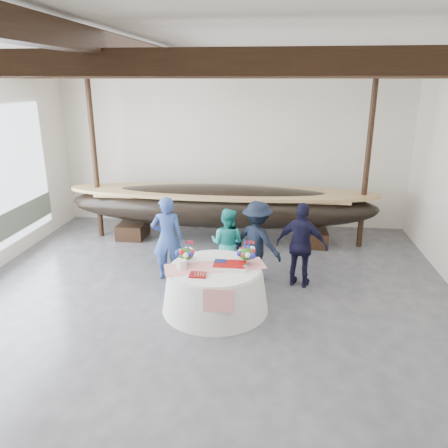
# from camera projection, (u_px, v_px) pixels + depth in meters

# --- Properties ---
(floor) EXTENTS (10.00, 12.00, 0.01)m
(floor) POSITION_uv_depth(u_px,v_px,m) (197.00, 329.00, 7.62)
(floor) COLOR #3D3D42
(floor) RESTS_ON ground
(wall_back) EXTENTS (10.00, 0.02, 4.50)m
(wall_back) POSITION_uv_depth(u_px,v_px,m) (232.00, 149.00, 12.57)
(wall_back) COLOR silver
(wall_back) RESTS_ON ground
(ceiling) EXTENTS (10.00, 12.00, 0.01)m
(ceiling) POSITION_uv_depth(u_px,v_px,m) (191.00, 53.00, 6.20)
(ceiling) COLOR white
(ceiling) RESTS_ON wall_back
(pavilion_structure) EXTENTS (9.80, 11.76, 4.50)m
(pavilion_structure) POSITION_uv_depth(u_px,v_px,m) (201.00, 88.00, 7.09)
(pavilion_structure) COLOR black
(pavilion_structure) RESTS_ON ground
(longboat_display) EXTENTS (8.16, 1.63, 1.53)m
(longboat_display) POSITION_uv_depth(u_px,v_px,m) (221.00, 206.00, 11.52)
(longboat_display) COLOR black
(longboat_display) RESTS_ON ground
(banquet_table) EXTENTS (2.00, 2.00, 0.86)m
(banquet_table) POSITION_uv_depth(u_px,v_px,m) (215.00, 288.00, 8.19)
(banquet_table) COLOR silver
(banquet_table) RESTS_ON ground
(tabletop_items) EXTENTS (1.93, 1.10, 0.40)m
(tabletop_items) POSITION_uv_depth(u_px,v_px,m) (215.00, 257.00, 8.09)
(tabletop_items) COLOR red
(tabletop_items) RESTS_ON banquet_table
(guest_woman_blue) EXTENTS (0.73, 0.53, 1.84)m
(guest_woman_blue) POSITION_uv_depth(u_px,v_px,m) (167.00, 238.00, 9.31)
(guest_woman_blue) COLOR navy
(guest_woman_blue) RESTS_ON ground
(guest_woman_teal) EXTENTS (0.89, 0.78, 1.56)m
(guest_woman_teal) POSITION_uv_depth(u_px,v_px,m) (227.00, 243.00, 9.41)
(guest_woman_teal) COLOR teal
(guest_woman_teal) RESTS_ON ground
(guest_man_left) EXTENTS (1.31, 1.15, 1.76)m
(guest_man_left) POSITION_uv_depth(u_px,v_px,m) (257.00, 242.00, 9.24)
(guest_man_left) COLOR black
(guest_man_left) RESTS_ON ground
(guest_man_right) EXTENTS (1.13, 0.70, 1.80)m
(guest_man_right) POSITION_uv_depth(u_px,v_px,m) (302.00, 245.00, 8.97)
(guest_man_right) COLOR black
(guest_man_right) RESTS_ON ground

